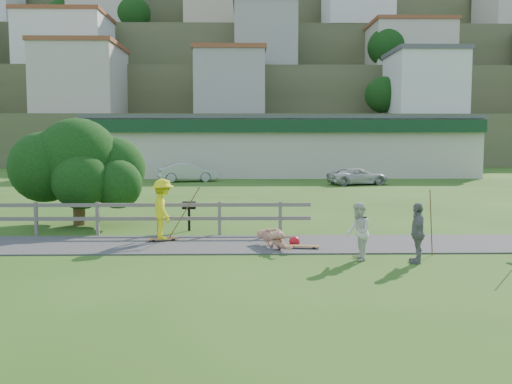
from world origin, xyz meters
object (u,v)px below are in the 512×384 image
tree (78,181)px  car_white (358,176)px  spectator_b (417,233)px  bbq (189,216)px  car_silver (187,172)px  skater_fallen (275,238)px  spectator_a (358,232)px  skater_rider (163,212)px

tree → car_white: bearing=52.8°
spectator_b → tree: tree is taller
tree → bbq: tree is taller
spectator_b → car_silver: 29.54m
car_silver → tree: size_ratio=0.89×
skater_fallen → bbq: bearing=105.1°
spectator_a → tree: 11.08m
spectator_a → bbq: (-4.86, 4.95, -0.26)m
spectator_b → car_silver: (-8.65, 28.24, -0.06)m
bbq → skater_rider: bearing=-107.2°
car_silver → bbq: 23.10m
skater_rider → spectator_b: 7.56m
skater_rider → car_white: skater_rider is taller
skater_fallen → spectator_a: bearing=-62.2°
skater_rider → spectator_a: size_ratio=1.22×
tree → bbq: size_ratio=4.83×
spectator_a → tree: bearing=-124.4°
car_white → tree: tree is taller
spectator_b → car_white: spectator_b is taller
skater_fallen → spectator_b: size_ratio=1.10×
skater_fallen → car_white: size_ratio=0.41×
skater_fallen → tree: bearing=121.0°
spectator_a → tree: tree is taller
car_white → car_silver: bearing=61.0°
car_white → skater_fallen: bearing=148.7°
skater_rider → spectator_a: skater_rider is taller
skater_fallen → spectator_b: (3.53, -1.92, 0.46)m
skater_rider → car_silver: size_ratio=0.43×
skater_fallen → skater_rider: bearing=136.1°
skater_rider → spectator_a: bearing=-136.4°
skater_fallen → bbq: (-2.77, 3.35, 0.19)m
skater_rider → bbq: (0.59, 2.17, -0.42)m
tree → bbq: bearing=-18.8°
skater_fallen → spectator_b: bearing=-53.1°
skater_fallen → spectator_a: (2.08, -1.60, 0.45)m
bbq → spectator_a: bearing=-47.5°
skater_fallen → spectator_a: 2.67m
car_white → bbq: (-9.79, -19.83, -0.08)m
car_silver → car_white: bearing=-119.2°
spectator_b → bbq: bearing=-121.3°
spectator_b → skater_fallen: bearing=-109.9°
skater_fallen → car_white: car_white is taller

